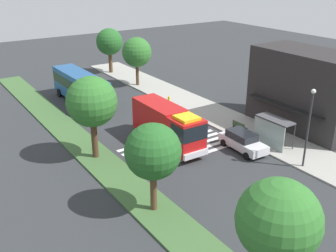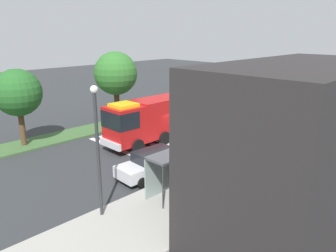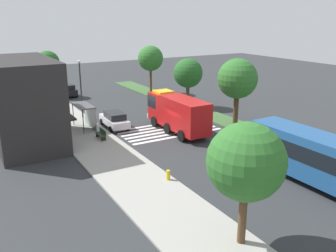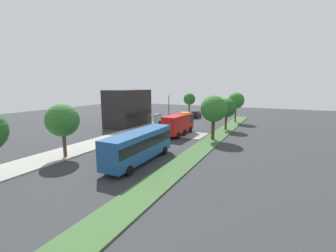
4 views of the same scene
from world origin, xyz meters
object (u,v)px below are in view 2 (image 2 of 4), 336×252
bus_stop_shelter (172,162)px  sidewalk_tree_west (327,75)px  parked_car_west (153,163)px  median_tree_west (18,93)px  transit_bus (237,91)px  bench_near_shelter (215,164)px  fire_hydrant (281,129)px  fire_truck (151,118)px  median_tree_far_west (116,74)px  street_lamp (97,142)px

bus_stop_shelter → sidewalk_tree_west: 23.36m
parked_car_west → median_tree_west: 12.39m
median_tree_west → transit_bus: bearing=169.0°
bench_near_shelter → fire_hydrant: (-10.94, -0.90, -0.10)m
fire_truck → fire_hydrant: size_ratio=12.37×
parked_car_west → bus_stop_shelter: 2.91m
bench_near_shelter → median_tree_far_west: bearing=-100.6°
street_lamp → sidewalk_tree_west: street_lamp is taller
median_tree_far_west → parked_car_west: bearing=63.1°
street_lamp → median_tree_far_west: 17.09m
street_lamp → sidewalk_tree_west: size_ratio=1.02×
parked_car_west → fire_truck: bearing=-128.6°
bus_stop_shelter → median_tree_west: bearing=-79.2°
transit_bus → bench_near_shelter: (16.65, 9.41, -1.50)m
median_tree_far_west → fire_truck: bearing=77.4°
transit_bus → parked_car_west: bearing=-161.9°
bench_near_shelter → street_lamp: size_ratio=0.25×
bus_stop_shelter → fire_hydrant: (-14.94, -0.89, -1.40)m
fire_truck → bench_near_shelter: 7.72m
bus_stop_shelter → street_lamp: 4.77m
fire_truck → street_lamp: size_ratio=1.34×
fire_truck → sidewalk_tree_west: bearing=159.1°
fire_truck → median_tree_west: bearing=-39.0°
parked_car_west → fire_hydrant: 14.18m
median_tree_west → fire_hydrant: bearing=143.4°
street_lamp → fire_hydrant: street_lamp is taller
street_lamp → median_tree_west: bearing=-96.9°
street_lamp → median_tree_west: size_ratio=1.07×
transit_bus → sidewalk_tree_west: sidewalk_tree_west is taller
parked_car_west → median_tree_west: median_tree_west is taller
fire_truck → fire_hydrant: 11.88m
bus_stop_shelter → fire_hydrant: size_ratio=5.00×
fire_truck → fire_hydrant: bearing=146.5°
transit_bus → median_tree_west: size_ratio=1.81×
fire_truck → bench_near_shelter: fire_truck is taller
parked_car_west → sidewalk_tree_west: 22.75m
transit_bus → bus_stop_shelter: size_ratio=3.12×
bus_stop_shelter → fire_hydrant: bus_stop_shelter is taller
bus_stop_shelter → median_tree_west: 14.40m
parked_car_west → median_tree_west: (3.52, -11.36, 3.48)m
street_lamp → median_tree_west: (-1.58, -13.15, 0.41)m
bench_near_shelter → median_tree_west: bearing=-64.5°
transit_bus → median_tree_west: (23.30, -4.54, 2.24)m
median_tree_far_west → fire_hydrant: median_tree_far_west is taller
median_tree_far_west → bus_stop_shelter: bearing=64.6°
parked_car_west → street_lamp: street_lamp is taller
fire_truck → sidewalk_tree_west: size_ratio=1.37×
bus_stop_shelter → bench_near_shelter: bearing=179.8°
bus_stop_shelter → street_lamp: size_ratio=0.54×
bus_stop_shelter → bench_near_shelter: size_ratio=2.19×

